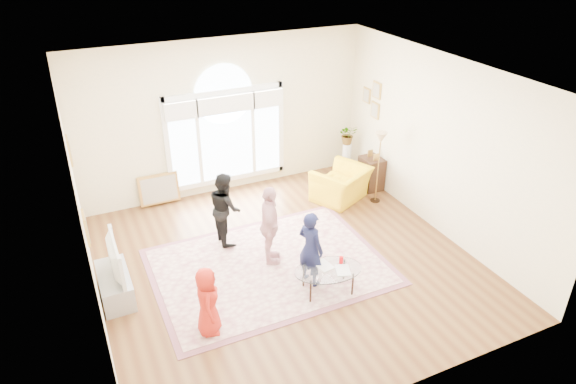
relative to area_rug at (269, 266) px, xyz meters
name	(u,v)px	position (x,y,z in m)	size (l,w,h in m)	color
ground	(287,262)	(0.32, -0.01, -0.01)	(6.00, 6.00, 0.00)	#543018
room_shell	(228,122)	(0.33, 2.83, 1.56)	(6.00, 6.00, 6.00)	beige
area_rug	(269,266)	(0.00, 0.00, 0.00)	(3.60, 2.60, 0.02)	beige
rug_border	(269,267)	(0.00, 0.00, 0.00)	(3.80, 2.80, 0.01)	#804854
tv_console	(115,285)	(-2.43, 0.29, 0.20)	(0.45, 1.00, 0.42)	#9B9EA4
television	(110,258)	(-2.42, 0.29, 0.70)	(0.17, 1.01, 0.58)	black
coffee_table	(328,270)	(0.59, -0.96, 0.39)	(1.16, 0.85, 0.54)	silver
armchair	(341,184)	(2.27, 1.54, 0.33)	(1.06, 0.93, 0.69)	yellow
side_cabinet	(371,173)	(3.10, 1.71, 0.34)	(0.40, 0.50, 0.70)	black
floor_lamp	(380,143)	(2.88, 1.17, 1.27)	(0.27, 0.27, 1.51)	black
plant_pedestal	(347,158)	(3.02, 2.60, 0.34)	(0.20, 0.20, 0.70)	white
potted_plant	(348,134)	(3.02, 2.60, 0.91)	(0.40, 0.35, 0.44)	#33722D
leaning_picture	(161,204)	(-1.17, 2.89, -0.01)	(0.80, 0.05, 0.62)	tan
child_red	(208,301)	(-1.35, -1.05, 0.54)	(0.51, 0.34, 1.05)	red
child_navy	(311,248)	(0.44, -0.65, 0.65)	(0.46, 0.30, 1.27)	#131739
child_black	(225,208)	(-0.37, 1.05, 0.67)	(0.64, 0.50, 1.33)	black
child_pink	(270,226)	(0.08, 0.13, 0.71)	(0.82, 0.34, 1.40)	#D89DA2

